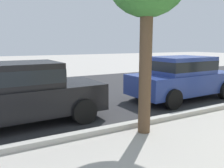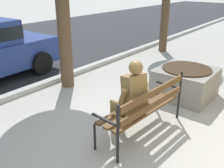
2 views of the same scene
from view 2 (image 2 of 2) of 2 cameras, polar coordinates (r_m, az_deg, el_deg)
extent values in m
plane|color=#ADA8A0|center=(4.66, 5.35, -9.77)|extent=(80.00, 80.00, 0.00)
cube|color=#B2AFA8|center=(6.48, -16.57, -0.50)|extent=(60.00, 0.20, 0.12)
cube|color=brown|center=(4.26, 8.22, -6.26)|extent=(1.70, 0.22, 0.04)
cube|color=brown|center=(4.34, 6.26, -5.52)|extent=(1.70, 0.22, 0.04)
cube|color=brown|center=(4.44, 4.38, -4.81)|extent=(1.70, 0.22, 0.04)
cube|color=brown|center=(4.14, 9.38, -4.57)|extent=(1.70, 0.15, 0.11)
cube|color=brown|center=(4.04, 9.57, -1.78)|extent=(1.70, 0.15, 0.11)
cylinder|color=black|center=(4.00, -3.91, -11.88)|extent=(0.04, 0.04, 0.45)
cylinder|color=black|center=(3.59, 1.34, -11.42)|extent=(0.04, 0.04, 0.95)
cube|color=black|center=(3.67, -1.87, -7.96)|extent=(0.07, 0.48, 0.03)
cylinder|color=black|center=(5.20, 10.12, -3.62)|extent=(0.04, 0.04, 0.45)
cylinder|color=black|center=(4.90, 14.94, -2.53)|extent=(0.04, 0.04, 0.95)
cube|color=black|center=(4.95, 12.36, -0.16)|extent=(0.07, 0.48, 0.03)
cube|color=olive|center=(4.16, 4.01, -5.07)|extent=(0.40, 0.39, 0.16)
cube|color=olive|center=(3.96, 5.11, -1.46)|extent=(0.42, 0.37, 0.55)
sphere|color=olive|center=(3.81, 5.40, 3.73)|extent=(0.22, 0.22, 0.22)
cylinder|color=olive|center=(3.85, 2.49, -2.87)|extent=(0.13, 0.20, 0.29)
cylinder|color=olive|center=(4.02, 1.03, -4.44)|extent=(0.14, 0.28, 0.10)
cylinder|color=olive|center=(4.13, 7.12, -1.24)|extent=(0.13, 0.20, 0.29)
cylinder|color=olive|center=(4.30, 5.79, -2.71)|extent=(0.14, 0.28, 0.10)
cylinder|color=olive|center=(4.22, 1.81, -5.22)|extent=(0.21, 0.38, 0.14)
cylinder|color=olive|center=(4.47, 0.27, -7.47)|extent=(0.11, 0.11, 0.50)
cube|color=olive|center=(4.62, -0.21, -9.49)|extent=(0.16, 0.26, 0.07)
cylinder|color=olive|center=(4.32, 3.64, -4.53)|extent=(0.21, 0.38, 0.14)
cylinder|color=olive|center=(4.57, 2.05, -6.77)|extent=(0.11, 0.11, 0.50)
cube|color=olive|center=(4.72, 1.53, -8.78)|extent=(0.16, 0.26, 0.07)
cube|color=olive|center=(4.79, 2.44, -7.62)|extent=(0.31, 0.24, 0.16)
cube|color=gray|center=(5.96, 16.17, 0.26)|extent=(1.20, 1.20, 0.65)
cylinder|color=#38281C|center=(5.85, 16.52, 3.34)|extent=(1.08, 1.08, 0.03)
cylinder|color=brown|center=(6.15, -10.68, 10.95)|extent=(0.32, 0.32, 2.60)
cylinder|color=brown|center=(9.64, 11.85, 14.72)|extent=(0.29, 0.29, 2.56)
cylinder|color=black|center=(8.77, -22.72, 6.34)|extent=(0.65, 0.24, 0.64)
cylinder|color=black|center=(7.41, -15.64, 4.57)|extent=(0.65, 0.24, 0.64)
camera|label=1|loc=(3.65, -130.02, -22.11)|focal=37.25mm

